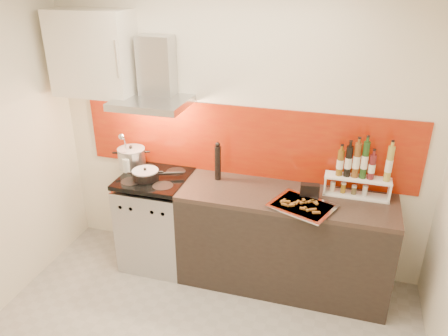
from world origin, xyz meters
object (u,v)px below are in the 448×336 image
(range_stove, at_px, (157,221))
(baking_tray, at_px, (302,206))
(counter, at_px, (284,240))
(pepper_mill, at_px, (218,162))
(stock_pot, at_px, (132,158))
(saute_pan, at_px, (146,174))

(range_stove, relative_size, baking_tray, 1.59)
(counter, xyz_separation_m, pepper_mill, (-0.64, 0.13, 0.62))
(stock_pot, xyz_separation_m, pepper_mill, (0.84, -0.00, 0.07))
(range_stove, xyz_separation_m, baking_tray, (1.35, -0.17, 0.47))
(stock_pot, distance_m, saute_pan, 0.31)
(range_stove, relative_size, counter, 0.51)
(pepper_mill, relative_size, baking_tray, 0.62)
(range_stove, height_order, stock_pot, stock_pot)
(saute_pan, height_order, baking_tray, saute_pan)
(range_stove, distance_m, saute_pan, 0.52)
(range_stove, bearing_deg, pepper_mill, 13.02)
(baking_tray, bearing_deg, range_stove, 172.84)
(range_stove, relative_size, pepper_mill, 2.57)
(stock_pot, distance_m, pepper_mill, 0.84)
(range_stove, xyz_separation_m, saute_pan, (-0.04, -0.06, 0.51))
(counter, bearing_deg, stock_pot, 175.03)
(pepper_mill, xyz_separation_m, baking_tray, (0.79, -0.30, -0.16))
(stock_pot, height_order, pepper_mill, pepper_mill)
(stock_pot, relative_size, pepper_mill, 0.72)
(baking_tray, bearing_deg, pepper_mill, 159.16)
(range_stove, distance_m, pepper_mill, 0.85)
(pepper_mill, bearing_deg, range_stove, -166.98)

